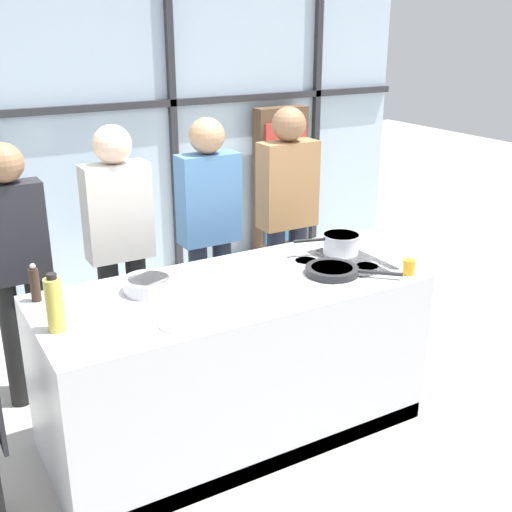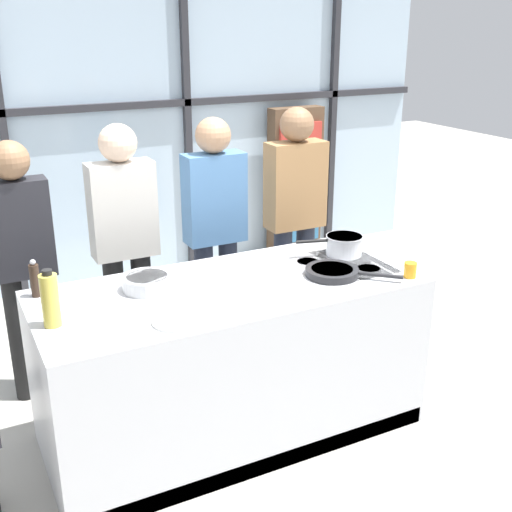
{
  "view_description": "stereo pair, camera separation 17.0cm",
  "coord_description": "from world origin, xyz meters",
  "px_view_note": "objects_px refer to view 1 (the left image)",
  "views": [
    {
      "loc": [
        -1.45,
        -2.77,
        2.21
      ],
      "look_at": [
        0.21,
        0.1,
        0.99
      ],
      "focal_mm": 45.0,
      "sensor_mm": 36.0,
      "label": 1
    },
    {
      "loc": [
        -1.3,
        -2.85,
        2.21
      ],
      "look_at": [
        0.21,
        0.1,
        0.99
      ],
      "focal_mm": 45.0,
      "sensor_mm": 36.0,
      "label": 2
    }
  ],
  "objects_px": {
    "spectator_center_right": "(209,224)",
    "saucepan": "(341,243)",
    "oil_bottle": "(55,304)",
    "pepper_grinder": "(35,284)",
    "spectator_far_left": "(16,259)",
    "spectator_far_right": "(287,209)",
    "white_plate": "(184,323)",
    "juice_glass_near": "(409,267)",
    "spectator_center_left": "(120,239)",
    "mixing_bowl": "(149,284)",
    "frying_pan": "(333,270)"
  },
  "relations": [
    {
      "from": "mixing_bowl",
      "to": "oil_bottle",
      "type": "distance_m",
      "value": 0.57
    },
    {
      "from": "spectator_center_right",
      "to": "frying_pan",
      "type": "relative_size",
      "value": 3.79
    },
    {
      "from": "spectator_center_right",
      "to": "white_plate",
      "type": "xyz_separation_m",
      "value": [
        -0.71,
        -1.18,
        -0.05
      ]
    },
    {
      "from": "oil_bottle",
      "to": "juice_glass_near",
      "type": "relative_size",
      "value": 3.23
    },
    {
      "from": "spectator_center_right",
      "to": "oil_bottle",
      "type": "distance_m",
      "value": 1.56
    },
    {
      "from": "spectator_center_left",
      "to": "mixing_bowl",
      "type": "xyz_separation_m",
      "value": [
        -0.1,
        -0.74,
        -0.01
      ]
    },
    {
      "from": "spectator_far_right",
      "to": "saucepan",
      "type": "xyz_separation_m",
      "value": [
        -0.12,
        -0.77,
        -0.0
      ]
    },
    {
      "from": "mixing_bowl",
      "to": "juice_glass_near",
      "type": "relative_size",
      "value": 3.07
    },
    {
      "from": "spectator_center_left",
      "to": "spectator_far_left",
      "type": "bearing_deg",
      "value": -0.0
    },
    {
      "from": "spectator_far_left",
      "to": "spectator_center_left",
      "type": "bearing_deg",
      "value": 180.0
    },
    {
      "from": "spectator_far_right",
      "to": "pepper_grinder",
      "type": "relative_size",
      "value": 8.37
    },
    {
      "from": "spectator_center_left",
      "to": "white_plate",
      "type": "distance_m",
      "value": 1.19
    },
    {
      "from": "spectator_center_right",
      "to": "frying_pan",
      "type": "distance_m",
      "value": 1.06
    },
    {
      "from": "oil_bottle",
      "to": "juice_glass_near",
      "type": "distance_m",
      "value": 1.87
    },
    {
      "from": "saucepan",
      "to": "oil_bottle",
      "type": "distance_m",
      "value": 1.74
    },
    {
      "from": "white_plate",
      "to": "oil_bottle",
      "type": "relative_size",
      "value": 0.85
    },
    {
      "from": "spectator_far_right",
      "to": "white_plate",
      "type": "relative_size",
      "value": 7.12
    },
    {
      "from": "saucepan",
      "to": "oil_bottle",
      "type": "bearing_deg",
      "value": -173.98
    },
    {
      "from": "saucepan",
      "to": "juice_glass_near",
      "type": "distance_m",
      "value": 0.48
    },
    {
      "from": "spectator_far_left",
      "to": "juice_glass_near",
      "type": "bearing_deg",
      "value": 146.19
    },
    {
      "from": "spectator_far_right",
      "to": "oil_bottle",
      "type": "bearing_deg",
      "value": 27.31
    },
    {
      "from": "pepper_grinder",
      "to": "juice_glass_near",
      "type": "distance_m",
      "value": 1.97
    },
    {
      "from": "spectator_far_right",
      "to": "juice_glass_near",
      "type": "xyz_separation_m",
      "value": [
        0.0,
        -1.24,
        -0.02
      ]
    },
    {
      "from": "spectator_center_right",
      "to": "saucepan",
      "type": "relative_size",
      "value": 4.13
    },
    {
      "from": "spectator_center_left",
      "to": "spectator_far_right",
      "type": "height_order",
      "value": "spectator_far_right"
    },
    {
      "from": "spectator_center_left",
      "to": "spectator_far_right",
      "type": "bearing_deg",
      "value": -180.0
    },
    {
      "from": "spectator_center_right",
      "to": "pepper_grinder",
      "type": "bearing_deg",
      "value": 24.77
    },
    {
      "from": "spectator_far_left",
      "to": "spectator_far_right",
      "type": "xyz_separation_m",
      "value": [
        1.84,
        0.0,
        0.03
      ]
    },
    {
      "from": "saucepan",
      "to": "frying_pan",
      "type": "bearing_deg",
      "value": -133.43
    },
    {
      "from": "spectator_far_left",
      "to": "saucepan",
      "type": "distance_m",
      "value": 1.89
    },
    {
      "from": "spectator_center_right",
      "to": "oil_bottle",
      "type": "relative_size",
      "value": 5.98
    },
    {
      "from": "spectator_far_right",
      "to": "frying_pan",
      "type": "relative_size",
      "value": 3.86
    },
    {
      "from": "saucepan",
      "to": "pepper_grinder",
      "type": "height_order",
      "value": "pepper_grinder"
    },
    {
      "from": "spectator_center_right",
      "to": "oil_bottle",
      "type": "bearing_deg",
      "value": 37.74
    },
    {
      "from": "juice_glass_near",
      "to": "saucepan",
      "type": "bearing_deg",
      "value": 104.19
    },
    {
      "from": "spectator_far_left",
      "to": "oil_bottle",
      "type": "bearing_deg",
      "value": 89.85
    },
    {
      "from": "white_plate",
      "to": "mixing_bowl",
      "type": "relative_size",
      "value": 0.9
    },
    {
      "from": "frying_pan",
      "to": "saucepan",
      "type": "xyz_separation_m",
      "value": [
        0.24,
        0.26,
        0.04
      ]
    },
    {
      "from": "spectator_center_left",
      "to": "frying_pan",
      "type": "distance_m",
      "value": 1.35
    },
    {
      "from": "spectator_center_left",
      "to": "white_plate",
      "type": "relative_size",
      "value": 7.0
    },
    {
      "from": "saucepan",
      "to": "mixing_bowl",
      "type": "bearing_deg",
      "value": 178.74
    },
    {
      "from": "spectator_far_left",
      "to": "pepper_grinder",
      "type": "height_order",
      "value": "spectator_far_left"
    },
    {
      "from": "spectator_far_left",
      "to": "oil_bottle",
      "type": "height_order",
      "value": "spectator_far_left"
    },
    {
      "from": "spectator_center_left",
      "to": "oil_bottle",
      "type": "xyz_separation_m",
      "value": [
        -0.62,
        -0.95,
        0.07
      ]
    },
    {
      "from": "spectator_far_right",
      "to": "frying_pan",
      "type": "bearing_deg",
      "value": 70.82
    },
    {
      "from": "spectator_far_left",
      "to": "mixing_bowl",
      "type": "relative_size",
      "value": 6.11
    },
    {
      "from": "white_plate",
      "to": "mixing_bowl",
      "type": "height_order",
      "value": "mixing_bowl"
    },
    {
      "from": "mixing_bowl",
      "to": "saucepan",
      "type": "bearing_deg",
      "value": -1.26
    },
    {
      "from": "mixing_bowl",
      "to": "pepper_grinder",
      "type": "height_order",
      "value": "pepper_grinder"
    },
    {
      "from": "oil_bottle",
      "to": "pepper_grinder",
      "type": "relative_size",
      "value": 1.38
    }
  ]
}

